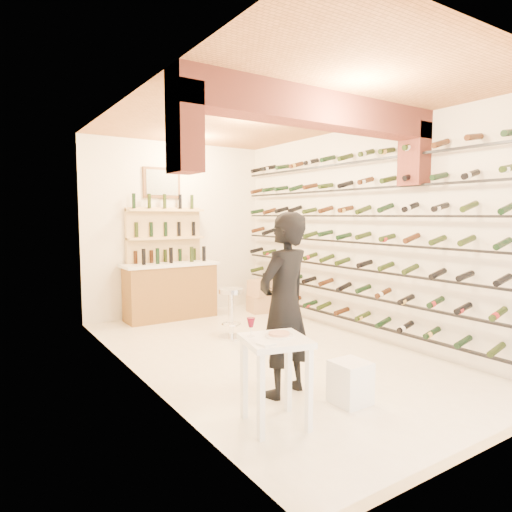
{
  "coord_description": "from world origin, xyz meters",
  "views": [
    {
      "loc": [
        -3.37,
        -4.85,
        1.87
      ],
      "look_at": [
        0.0,
        0.3,
        1.3
      ],
      "focal_mm": 31.41,
      "sensor_mm": 36.0,
      "label": 1
    }
  ],
  "objects_px": {
    "white_stool": "(350,382)",
    "crate_lower": "(263,303)",
    "tasting_table": "(275,354)",
    "chrome_barstool": "(231,309)",
    "back_counter": "(171,289)",
    "wine_rack": "(352,236)",
    "person": "(284,305)"
  },
  "relations": [
    {
      "from": "chrome_barstool",
      "to": "white_stool",
      "type": "bearing_deg",
      "value": -94.12
    },
    {
      "from": "person",
      "to": "crate_lower",
      "type": "xyz_separation_m",
      "value": [
        2.05,
        3.42,
        -0.78
      ]
    },
    {
      "from": "chrome_barstool",
      "to": "tasting_table",
      "type": "bearing_deg",
      "value": -112.26
    },
    {
      "from": "tasting_table",
      "to": "chrome_barstool",
      "type": "height_order",
      "value": "tasting_table"
    },
    {
      "from": "back_counter",
      "to": "person",
      "type": "bearing_deg",
      "value": -95.12
    },
    {
      "from": "white_stool",
      "to": "crate_lower",
      "type": "relative_size",
      "value": 0.78
    },
    {
      "from": "wine_rack",
      "to": "tasting_table",
      "type": "bearing_deg",
      "value": -146.98
    },
    {
      "from": "tasting_table",
      "to": "crate_lower",
      "type": "xyz_separation_m",
      "value": [
        2.52,
        3.92,
        -0.49
      ]
    },
    {
      "from": "white_stool",
      "to": "crate_lower",
      "type": "xyz_separation_m",
      "value": [
        1.63,
        3.96,
        -0.05
      ]
    },
    {
      "from": "wine_rack",
      "to": "white_stool",
      "type": "xyz_separation_m",
      "value": [
        -1.76,
        -1.76,
        -1.34
      ]
    },
    {
      "from": "chrome_barstool",
      "to": "crate_lower",
      "type": "distance_m",
      "value": 1.94
    },
    {
      "from": "tasting_table",
      "to": "chrome_barstool",
      "type": "xyz_separation_m",
      "value": [
        1.09,
        2.66,
        -0.21
      ]
    },
    {
      "from": "wine_rack",
      "to": "back_counter",
      "type": "xyz_separation_m",
      "value": [
        -1.83,
        2.65,
        -1.02
      ]
    },
    {
      "from": "tasting_table",
      "to": "person",
      "type": "relative_size",
      "value": 0.51
    },
    {
      "from": "back_counter",
      "to": "crate_lower",
      "type": "xyz_separation_m",
      "value": [
        1.7,
        -0.45,
        -0.37
      ]
    },
    {
      "from": "white_stool",
      "to": "person",
      "type": "distance_m",
      "value": 1.0
    },
    {
      "from": "back_counter",
      "to": "white_stool",
      "type": "relative_size",
      "value": 4.03
    },
    {
      "from": "wine_rack",
      "to": "person",
      "type": "distance_m",
      "value": 2.57
    },
    {
      "from": "person",
      "to": "white_stool",
      "type": "bearing_deg",
      "value": 111.27
    },
    {
      "from": "back_counter",
      "to": "crate_lower",
      "type": "height_order",
      "value": "back_counter"
    },
    {
      "from": "tasting_table",
      "to": "white_stool",
      "type": "relative_size",
      "value": 2.27
    },
    {
      "from": "back_counter",
      "to": "crate_lower",
      "type": "bearing_deg",
      "value": -14.77
    },
    {
      "from": "person",
      "to": "crate_lower",
      "type": "relative_size",
      "value": 3.5
    },
    {
      "from": "wine_rack",
      "to": "chrome_barstool",
      "type": "distance_m",
      "value": 2.13
    },
    {
      "from": "tasting_table",
      "to": "chrome_barstool",
      "type": "distance_m",
      "value": 2.88
    },
    {
      "from": "tasting_table",
      "to": "crate_lower",
      "type": "bearing_deg",
      "value": 70.63
    },
    {
      "from": "white_stool",
      "to": "crate_lower",
      "type": "bearing_deg",
      "value": 67.63
    },
    {
      "from": "person",
      "to": "crate_lower",
      "type": "height_order",
      "value": "person"
    },
    {
      "from": "tasting_table",
      "to": "crate_lower",
      "type": "distance_m",
      "value": 4.69
    },
    {
      "from": "tasting_table",
      "to": "chrome_barstool",
      "type": "relative_size",
      "value": 1.26
    },
    {
      "from": "person",
      "to": "chrome_barstool",
      "type": "bearing_deg",
      "value": -122.15
    },
    {
      "from": "white_stool",
      "to": "chrome_barstool",
      "type": "distance_m",
      "value": 2.71
    }
  ]
}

